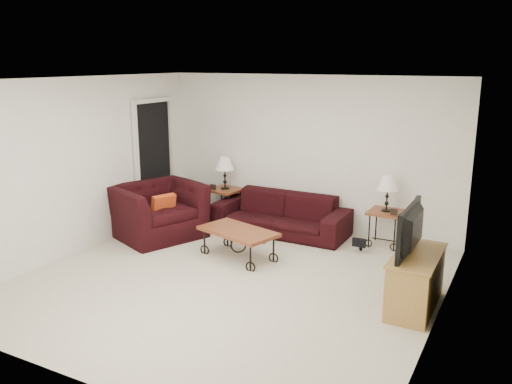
% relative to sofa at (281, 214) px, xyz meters
% --- Properties ---
extents(ground, '(5.00, 5.00, 0.00)m').
position_rel_sofa_xyz_m(ground, '(0.25, -2.02, -0.32)').
color(ground, beige).
rests_on(ground, ground).
extents(wall_back, '(5.00, 0.02, 2.50)m').
position_rel_sofa_xyz_m(wall_back, '(0.25, 0.48, 0.93)').
color(wall_back, white).
rests_on(wall_back, ground).
extents(wall_front, '(5.00, 0.02, 2.50)m').
position_rel_sofa_xyz_m(wall_front, '(0.25, -4.52, 0.93)').
color(wall_front, white).
rests_on(wall_front, ground).
extents(wall_left, '(0.02, 5.00, 2.50)m').
position_rel_sofa_xyz_m(wall_left, '(-2.25, -2.02, 0.93)').
color(wall_left, white).
rests_on(wall_left, ground).
extents(wall_right, '(0.02, 5.00, 2.50)m').
position_rel_sofa_xyz_m(wall_right, '(2.75, -2.02, 0.93)').
color(wall_right, white).
rests_on(wall_right, ground).
extents(ceiling, '(5.00, 5.00, 0.00)m').
position_rel_sofa_xyz_m(ceiling, '(0.25, -2.02, 2.18)').
color(ceiling, white).
rests_on(ceiling, wall_back).
extents(doorway, '(0.08, 0.94, 2.04)m').
position_rel_sofa_xyz_m(doorway, '(-2.22, -0.37, 0.70)').
color(doorway, black).
rests_on(doorway, ground).
extents(sofa, '(2.17, 0.85, 0.63)m').
position_rel_sofa_xyz_m(sofa, '(0.00, 0.00, 0.00)').
color(sofa, black).
rests_on(sofa, ground).
extents(side_table_left, '(0.58, 0.58, 0.56)m').
position_rel_sofa_xyz_m(side_table_left, '(-1.15, 0.18, -0.04)').
color(side_table_left, brown).
rests_on(side_table_left, ground).
extents(side_table_right, '(0.51, 0.51, 0.54)m').
position_rel_sofa_xyz_m(side_table_right, '(1.65, 0.18, -0.05)').
color(side_table_right, brown).
rests_on(side_table_right, ground).
extents(lamp_left, '(0.36, 0.36, 0.56)m').
position_rel_sofa_xyz_m(lamp_left, '(-1.15, 0.18, 0.52)').
color(lamp_left, black).
rests_on(lamp_left, side_table_left).
extents(lamp_right, '(0.32, 0.32, 0.54)m').
position_rel_sofa_xyz_m(lamp_right, '(1.65, 0.18, 0.49)').
color(lamp_right, black).
rests_on(lamp_right, side_table_right).
extents(photo_frame_left, '(0.11, 0.02, 0.09)m').
position_rel_sofa_xyz_m(photo_frame_left, '(-1.30, 0.03, 0.29)').
color(photo_frame_left, black).
rests_on(photo_frame_left, side_table_left).
extents(photo_frame_right, '(0.11, 0.04, 0.09)m').
position_rel_sofa_xyz_m(photo_frame_right, '(1.80, 0.03, 0.27)').
color(photo_frame_right, black).
rests_on(photo_frame_right, side_table_right).
extents(coffee_table, '(1.23, 0.88, 0.41)m').
position_rel_sofa_xyz_m(coffee_table, '(-0.04, -1.30, -0.11)').
color(coffee_table, brown).
rests_on(coffee_table, ground).
extents(armchair, '(1.52, 1.61, 0.83)m').
position_rel_sofa_xyz_m(armchair, '(-1.62, -1.07, 0.10)').
color(armchair, black).
rests_on(armchair, ground).
extents(throw_pillow, '(0.23, 0.39, 0.38)m').
position_rel_sofa_xyz_m(throw_pillow, '(-1.47, -1.12, 0.20)').
color(throw_pillow, red).
rests_on(throw_pillow, armchair).
extents(tv_stand, '(0.44, 1.07, 0.64)m').
position_rel_sofa_xyz_m(tv_stand, '(2.48, -1.71, 0.00)').
color(tv_stand, '#C38448').
rests_on(tv_stand, ground).
extents(television, '(0.13, 0.96, 0.55)m').
position_rel_sofa_xyz_m(television, '(2.46, -1.71, 0.60)').
color(television, black).
rests_on(television, tv_stand).
extents(backpack, '(0.33, 0.28, 0.39)m').
position_rel_sofa_xyz_m(backpack, '(1.41, -0.21, -0.12)').
color(backpack, black).
rests_on(backpack, ground).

